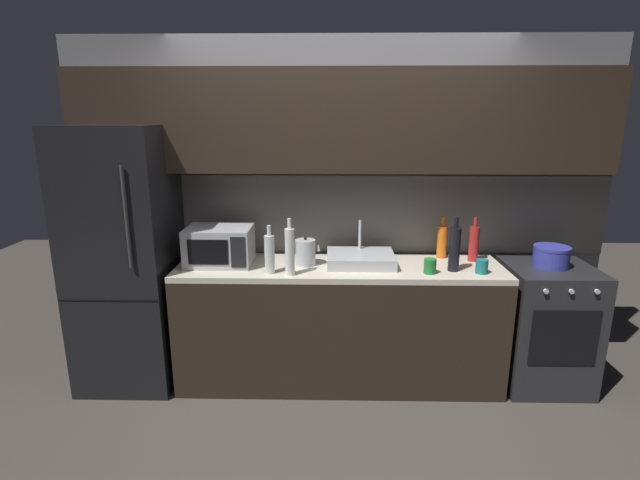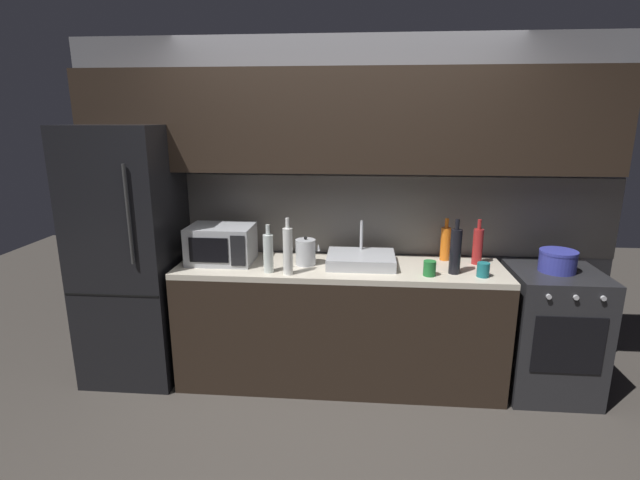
# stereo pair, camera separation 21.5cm
# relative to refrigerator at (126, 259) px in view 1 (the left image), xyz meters

# --- Properties ---
(ground_plane) EXTENTS (10.00, 10.00, 0.00)m
(ground_plane) POSITION_rel_refrigerator_xyz_m (1.54, -0.90, -0.94)
(ground_plane) COLOR #3D3833
(back_wall) EXTENTS (4.06, 0.44, 2.50)m
(back_wall) POSITION_rel_refrigerator_xyz_m (1.54, 0.30, 0.61)
(back_wall) COLOR slate
(back_wall) RESTS_ON ground
(counter_run) EXTENTS (2.32, 0.60, 0.90)m
(counter_run) POSITION_rel_refrigerator_xyz_m (1.54, 0.00, -0.49)
(counter_run) COLOR black
(counter_run) RESTS_ON ground
(refrigerator) EXTENTS (0.68, 0.69, 1.88)m
(refrigerator) POSITION_rel_refrigerator_xyz_m (0.00, 0.00, 0.00)
(refrigerator) COLOR black
(refrigerator) RESTS_ON ground
(oven_range) EXTENTS (0.60, 0.62, 0.90)m
(oven_range) POSITION_rel_refrigerator_xyz_m (3.04, -0.00, -0.49)
(oven_range) COLOR #232326
(oven_range) RESTS_ON ground
(microwave) EXTENTS (0.46, 0.35, 0.27)m
(microwave) POSITION_rel_refrigerator_xyz_m (0.68, 0.02, 0.10)
(microwave) COLOR #A8AAAF
(microwave) RESTS_ON counter_run
(sink_basin) EXTENTS (0.48, 0.38, 0.30)m
(sink_basin) POSITION_rel_refrigerator_xyz_m (1.69, 0.03, 0.00)
(sink_basin) COLOR #ADAFB5
(sink_basin) RESTS_ON counter_run
(kettle) EXTENTS (0.18, 0.14, 0.21)m
(kettle) POSITION_rel_refrigerator_xyz_m (1.30, 0.00, 0.05)
(kettle) COLOR #B7BABF
(kettle) RESTS_ON counter_run
(wine_bottle_dark) EXTENTS (0.08, 0.08, 0.37)m
(wine_bottle_dark) POSITION_rel_refrigerator_xyz_m (2.32, -0.10, 0.12)
(wine_bottle_dark) COLOR black
(wine_bottle_dark) RESTS_ON counter_run
(wine_bottle_clear) EXTENTS (0.07, 0.07, 0.33)m
(wine_bottle_clear) POSITION_rel_refrigerator_xyz_m (1.06, -0.19, 0.10)
(wine_bottle_clear) COLOR silver
(wine_bottle_clear) RESTS_ON counter_run
(wine_bottle_red) EXTENTS (0.07, 0.07, 0.33)m
(wine_bottle_red) POSITION_rel_refrigerator_xyz_m (2.52, 0.13, 0.10)
(wine_bottle_red) COLOR #A82323
(wine_bottle_red) RESTS_ON counter_run
(wine_bottle_orange) EXTENTS (0.07, 0.07, 0.31)m
(wine_bottle_orange) POSITION_rel_refrigerator_xyz_m (2.31, 0.21, 0.09)
(wine_bottle_orange) COLOR orange
(wine_bottle_orange) RESTS_ON counter_run
(wine_bottle_white) EXTENTS (0.07, 0.07, 0.39)m
(wine_bottle_white) POSITION_rel_refrigerator_xyz_m (1.20, -0.22, 0.13)
(wine_bottle_white) COLOR silver
(wine_bottle_white) RESTS_ON counter_run
(mug_teal) EXTENTS (0.08, 0.08, 0.10)m
(mug_teal) POSITION_rel_refrigerator_xyz_m (2.50, -0.16, 0.01)
(mug_teal) COLOR #19666B
(mug_teal) RESTS_ON counter_run
(mug_green) EXTENTS (0.08, 0.08, 0.10)m
(mug_green) POSITION_rel_refrigerator_xyz_m (2.15, -0.17, 0.01)
(mug_green) COLOR #1E6B2D
(mug_green) RESTS_ON counter_run
(cooking_pot) EXTENTS (0.25, 0.25, 0.15)m
(cooking_pot) POSITION_rel_refrigerator_xyz_m (3.03, 0.00, 0.04)
(cooking_pot) COLOR #333899
(cooking_pot) RESTS_ON oven_range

